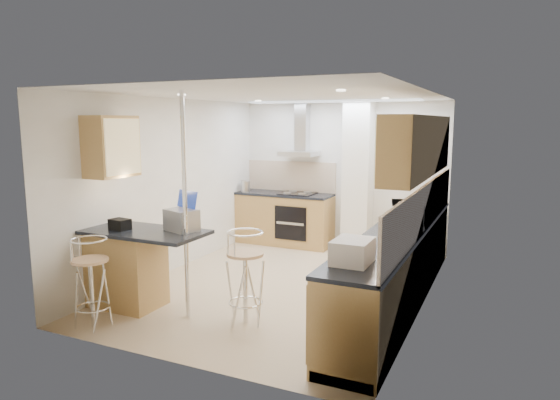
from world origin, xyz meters
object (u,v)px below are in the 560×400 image
at_px(bread_bin, 352,251).
at_px(bar_stool_near, 91,283).
at_px(microwave, 408,215).
at_px(laptop, 182,220).
at_px(bar_stool_end, 245,277).

bearing_deg(bread_bin, bar_stool_near, -171.14).
distance_m(microwave, bar_stool_near, 3.63).
height_order(laptop, bar_stool_end, laptop).
bearing_deg(bar_stool_near, microwave, 13.41).
relative_size(microwave, laptop, 1.53).
bearing_deg(microwave, bar_stool_end, 120.44).
bearing_deg(bar_stool_end, laptop, 127.33).
distance_m(bar_stool_near, bread_bin, 2.80).
relative_size(microwave, bar_stool_end, 0.53).
bearing_deg(laptop, microwave, 49.46).
distance_m(laptop, bread_bin, 2.16).
xyz_separation_m(bar_stool_near, bread_bin, (2.71, 0.43, 0.54)).
distance_m(bar_stool_near, bar_stool_end, 1.62).
relative_size(microwave, bar_stool_near, 0.56).
bearing_deg(laptop, bread_bin, 9.03).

